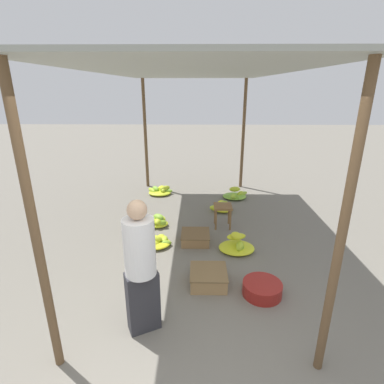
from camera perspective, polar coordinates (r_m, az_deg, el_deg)
The scene contains 16 objects.
canopy_post_front_left at distance 2.83m, azimuth -27.60°, elevation -7.59°, with size 0.08×0.08×2.77m, color brown.
canopy_post_front_right at distance 2.76m, azimuth 26.50°, elevation -8.10°, with size 0.08×0.08×2.77m, color brown.
canopy_post_back_left at distance 7.95m, azimuth -8.86°, elevation 10.65°, with size 0.08×0.08×2.77m, color brown.
canopy_post_back_right at distance 7.93m, azimuth 9.73°, elevation 10.57°, with size 0.08×0.08×2.77m, color brown.
canopy_tarp at distance 4.98m, azimuth 0.10°, elevation 21.98°, with size 2.92×5.95×0.04m, color #9EA399.
vendor_foreground at distance 3.25m, azimuth -9.74°, elevation -13.78°, with size 0.44×0.44×1.54m.
stool at distance 5.73m, azimuth 5.88°, elevation -3.39°, with size 0.34×0.34×0.44m.
basin_black at distance 4.18m, azimuth 13.21°, elevation -17.50°, with size 0.51×0.51×0.17m.
banana_pile_left_0 at distance 5.21m, azimuth -6.83°, elevation -9.41°, with size 0.55×0.51×0.19m.
banana_pile_left_1 at distance 5.87m, azimuth -6.68°, elevation -5.50°, with size 0.47×0.53×0.25m.
banana_pile_left_2 at distance 7.59m, azimuth -6.11°, elevation 0.18°, with size 0.66×0.56×0.22m.
banana_pile_right_0 at distance 5.07m, azimuth 8.57°, elevation -9.99°, with size 0.59×0.52×0.33m.
banana_pile_right_1 at distance 6.56m, azimuth 5.64°, elevation -2.83°, with size 0.52×0.42×0.22m.
banana_pile_right_2 at distance 7.33m, azimuth 8.26°, elevation -0.61°, with size 0.64×0.53×0.29m.
crate_near at distance 4.25m, azimuth 3.15°, elevation -15.92°, with size 0.50×0.50×0.21m.
crate_mid at distance 5.26m, azimuth 0.64°, elevation -8.64°, with size 0.49×0.49×0.18m.
Camera 1 is at (0.08, -1.90, 2.56)m, focal length 28.00 mm.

